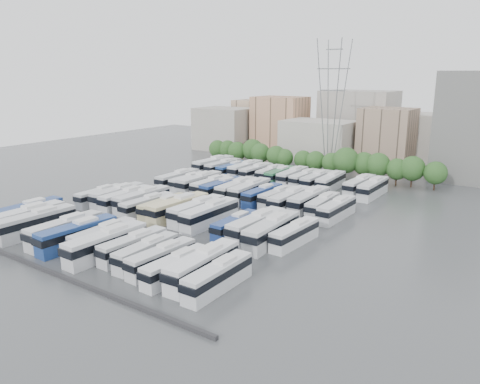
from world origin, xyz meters
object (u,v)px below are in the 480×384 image
Objects in this scene: bus_r0_s9 at (146,252)px; bus_r1_s0 at (100,196)px; bus_r1_s3 at (142,199)px; bus_r3_s4 at (256,172)px; bus_r2_s1 at (178,179)px; bus_r2_s9 at (277,197)px; bus_r3_s0 at (214,165)px; bus_r0_s8 at (133,246)px; bus_r3_s5 at (270,173)px; bus_r0_s12 at (203,265)px; bus_r0_s10 at (161,258)px; bus_r0_s5 at (77,234)px; bus_r1_s12 at (271,231)px; bus_r3_s8 at (305,178)px; bus_r0_s0 at (27,213)px; bus_r1_s7 at (197,210)px; bus_r2_s10 at (290,200)px; bus_r3_s12 at (360,185)px; bus_r0_s13 at (218,276)px; bus_r2_s7 at (250,191)px; bus_r0_s11 at (176,266)px; bus_r3_s9 at (316,180)px; bus_r3_s10 at (331,182)px; bus_r2_s11 at (309,200)px; apartment_tower at (469,127)px; bus_r3_s7 at (293,176)px; bus_r0_s6 at (103,236)px; bus_r3_s6 at (280,175)px; bus_r1_s1 at (118,195)px; bus_r2_s6 at (236,189)px; electricity_pylon at (332,100)px; bus_r1_s13 at (295,234)px; bus_r1_s2 at (126,198)px; bus_r2_s8 at (262,195)px; bus_r1_s6 at (178,208)px; bus_r2_s3 at (199,182)px; bus_r1_s8 at (210,214)px; bus_r3_s3 at (245,169)px; bus_r3_s2 at (233,169)px; bus_r1_s11 at (256,226)px; bus_r3_s1 at (223,167)px; bus_r2_s12 at (323,205)px; bus_r1_s4 at (147,205)px; bus_r2_s2 at (189,182)px; bus_r2_s4 at (211,186)px; bus_r3_s13 at (373,188)px.

bus_r1_s0 reaches higher than bus_r0_s9.
bus_r1_s3 is 35.16m from bus_r3_s4.
bus_r2_s1 reaches higher than bus_r2_s9.
bus_r0_s8 is at bearing -60.21° from bus_r3_s0.
bus_r0_s12 is at bearing -69.83° from bus_r3_s5.
bus_r0_s10 is 56.96m from bus_r3_s5.
bus_r1_s12 reaches higher than bus_r0_s5.
bus_r3_s8 is at bearing 3.81° from bus_r3_s4.
bus_r1_s7 is at bearing 37.64° from bus_r0_s0.
bus_r3_s12 is (6.46, 19.41, -0.08)m from bus_r2_s10.
bus_r3_s12 is (39.42, 53.39, -0.13)m from bus_r0_s0.
bus_r3_s0 is (-42.73, 53.61, 0.31)m from bus_r0_s13.
bus_r2_s7 is at bearing 0.27° from bus_r2_s1.
bus_r0_s8 is 10.09m from bus_r0_s11.
bus_r3_s9 is 0.97× the size of bus_r3_s10.
apartment_tower is at bearing 66.79° from bus_r2_s11.
bus_r1_s7 is at bearing -91.62° from bus_r3_s7.
bus_r1_s7 is (23.01, 18.20, -0.03)m from bus_r0_s0.
bus_r0_s6 is at bearing 33.14° from bus_r0_s5.
bus_r3_s7 is 0.99× the size of bus_r3_s12.
bus_r3_s9 reaches higher than bus_r3_s6.
bus_r1_s0 is (-32.99, 16.51, 0.01)m from bus_r0_s10.
bus_r2_s6 is at bearing 45.07° from bus_r1_s1.
electricity_pylon is 60.95m from bus_r1_s13.
bus_r1_s1 is 1.03× the size of bus_r3_s9.
bus_r0_s0 is at bearing -133.73° from bus_r2_s10.
bus_r1_s2 reaches higher than bus_r2_s8.
bus_r0_s9 is at bearing -57.72° from bus_r3_s0.
apartment_tower is at bearing 63.61° from bus_r1_s6.
bus_r0_s0 is 50.78m from bus_r2_s11.
bus_r3_s5 is at bearing 69.80° from bus_r2_s3.
bus_r1_s8 is 1.04× the size of bus_r3_s3.
bus_r1_s7 is at bearing -51.53° from bus_r2_s3.
bus_r3_s12 is at bearing -3.80° from bus_r3_s5.
bus_r3_s2 is (-36.39, 34.19, 0.02)m from bus_r1_s13.
bus_r1_s11 is 48.36m from bus_r3_s1.
bus_r2_s6 is (-19.65, 35.02, -0.03)m from bus_r0_s12.
bus_r0_s8 is 0.91× the size of bus_r3_s10.
bus_r3_s3 is (-29.89, 18.38, 0.17)m from bus_r2_s12.
bus_r2_s6 is at bearing 73.15° from bus_r1_s4.
bus_r1_s7 reaches higher than bus_r2_s6.
bus_r3_s5 is 3.46m from bus_r3_s6.
bus_r2_s2 is 0.96× the size of bus_r2_s4.
bus_r2_s4 is at bearing 152.87° from bus_r1_s13.
bus_r1_s1 is 37.64m from bus_r2_s11.
bus_r1_s4 reaches higher than bus_r0_s10.
bus_r2_s11 is at bearing -70.95° from electricity_pylon.
bus_r1_s12 is at bearing -68.95° from bus_r2_s10.
bus_r1_s8 is (-9.94, 19.33, 0.33)m from bus_r0_s11.
bus_r1_s1 is 1.01× the size of bus_r3_s13.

